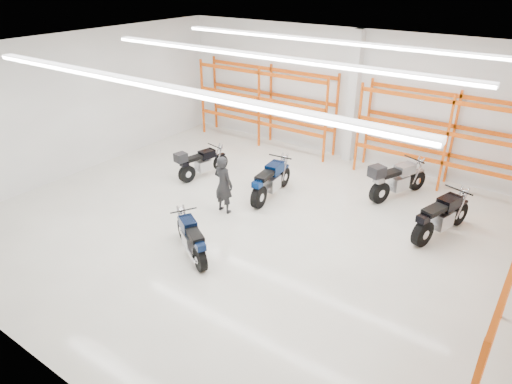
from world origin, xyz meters
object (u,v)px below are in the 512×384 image
Objects in this scene: standing_man at (223,184)px; motorcycle_back_d at (440,218)px; motorcycle_back_a at (199,163)px; motorcycle_back_b at (270,182)px; motorcycle_main at (192,239)px; motorcycle_back_c at (395,180)px; structural_column at (353,98)px.

motorcycle_back_d is at bearing -156.15° from standing_man.
motorcycle_back_a is 0.89× the size of motorcycle_back_b.
motorcycle_back_a is 1.21× the size of standing_man.
motorcycle_back_a is 7.50m from motorcycle_back_d.
motorcycle_back_d is 1.36× the size of standing_man.
motorcycle_back_a is 0.89× the size of motorcycle_back_d.
motorcycle_back_a reaches higher than motorcycle_main.
motorcycle_main is 3.65m from motorcycle_back_b.
motorcycle_back_d is (4.76, 0.71, 0.01)m from motorcycle_back_b.
motorcycle_back_a is at bearing -173.62° from motorcycle_back_d.
motorcycle_back_c is at bearing 140.22° from motorcycle_back_d.
motorcycle_back_c reaches higher than motorcycle_main.
standing_man is at bearing -102.15° from structural_column.
motorcycle_back_c reaches higher than motorcycle_back_d.
motorcycle_back_c is 1.35× the size of standing_man.
motorcycle_main is at bearing -50.70° from motorcycle_back_a.
motorcycle_back_b is 4.81m from motorcycle_back_d.
motorcycle_back_b is at bearing -98.29° from structural_column.
motorcycle_main is at bearing -116.23° from motorcycle_back_c.
motorcycle_back_a is at bearing -127.68° from structural_column.
motorcycle_back_b is 0.51× the size of structural_column.
motorcycle_back_c is at bearing 63.77° from motorcycle_main.
motorcycle_back_b is 1.37× the size of standing_man.
motorcycle_back_a is 5.68m from structural_column.
motorcycle_back_a is at bearing -158.41° from motorcycle_back_c.
structural_column is at bearing -100.23° from standing_man.
standing_man is at bearing -158.07° from motorcycle_back_d.
motorcycle_back_c is 3.57m from structural_column.
structural_column is at bearing 52.32° from motorcycle_back_a.
standing_man is (-3.64, -3.59, 0.26)m from motorcycle_back_c.
structural_column is (1.21, 5.60, 1.41)m from standing_man.
motorcycle_back_a is 2.50m from standing_man.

